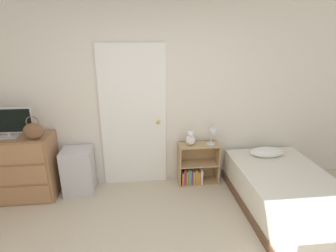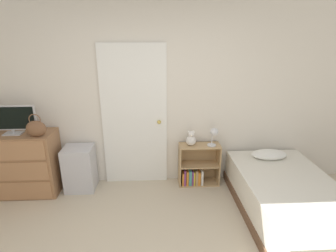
{
  "view_description": "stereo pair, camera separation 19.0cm",
  "coord_description": "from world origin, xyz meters",
  "views": [
    {
      "loc": [
        -0.07,
        -1.4,
        2.11
      ],
      "look_at": [
        0.3,
        1.91,
        0.95
      ],
      "focal_mm": 28.0,
      "sensor_mm": 36.0,
      "label": 1
    },
    {
      "loc": [
        0.12,
        -1.42,
        2.11
      ],
      "look_at": [
        0.3,
        1.91,
        0.95
      ],
      "focal_mm": 28.0,
      "sensor_mm": 36.0,
      "label": 2
    }
  ],
  "objects": [
    {
      "name": "tv",
      "position": [
        -1.74,
        1.9,
        1.09
      ],
      "size": [
        0.64,
        0.16,
        0.38
      ],
      "color": "#B7B7BC",
      "rests_on": "dresser"
    },
    {
      "name": "wall_back",
      "position": [
        0.0,
        2.19,
        1.27
      ],
      "size": [
        10.0,
        0.06,
        2.55
      ],
      "color": "silver",
      "rests_on": "ground_plane"
    },
    {
      "name": "desk_lamp",
      "position": [
        0.94,
        1.97,
        0.81
      ],
      "size": [
        0.14,
        0.14,
        0.27
      ],
      "color": "silver",
      "rests_on": "bookshelf"
    },
    {
      "name": "bed",
      "position": [
        1.73,
        1.16,
        0.24
      ],
      "size": [
        1.1,
        1.98,
        0.58
      ],
      "color": "brown",
      "rests_on": "ground_plane"
    },
    {
      "name": "storage_bin",
      "position": [
        -0.96,
        1.96,
        0.32
      ],
      "size": [
        0.41,
        0.36,
        0.64
      ],
      "color": "silver",
      "rests_on": "ground_plane"
    },
    {
      "name": "dresser",
      "position": [
        -1.71,
        1.91,
        0.44
      ],
      "size": [
        0.94,
        0.47,
        0.89
      ],
      "color": "#996B47",
      "rests_on": "ground_plane"
    },
    {
      "name": "door_closed",
      "position": [
        -0.17,
        2.14,
        1.01
      ],
      "size": [
        0.91,
        0.09,
        2.02
      ],
      "color": "white",
      "rests_on": "ground_plane"
    },
    {
      "name": "teddy_bear",
      "position": [
        0.63,
        2.01,
        0.72
      ],
      "size": [
        0.14,
        0.14,
        0.22
      ],
      "color": "silver",
      "rests_on": "bookshelf"
    },
    {
      "name": "bookshelf",
      "position": [
        0.72,
        2.01,
        0.24
      ],
      "size": [
        0.59,
        0.26,
        0.62
      ],
      "color": "tan",
      "rests_on": "ground_plane"
    },
    {
      "name": "handbag",
      "position": [
        -1.39,
        1.78,
        1.0
      ],
      "size": [
        0.25,
        0.14,
        0.3
      ],
      "color": "brown",
      "rests_on": "dresser"
    }
  ]
}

